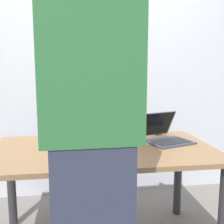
% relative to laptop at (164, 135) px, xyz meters
% --- Properties ---
extents(desk, '(1.54, 0.85, 0.75)m').
position_rel_laptop_xyz_m(desk, '(-0.48, -0.12, -0.16)').
color(desk, olive).
rests_on(desk, ground).
extents(laptop, '(0.41, 0.43, 0.21)m').
position_rel_laptop_xyz_m(laptop, '(0.00, 0.00, 0.00)').
color(laptop, '#383D4C').
rests_on(laptop, desk).
extents(beer_bottle_amber, '(0.07, 0.07, 0.27)m').
position_rel_laptop_xyz_m(beer_bottle_amber, '(-0.73, -0.01, 0.06)').
color(beer_bottle_amber, '#472B14').
rests_on(beer_bottle_amber, desk).
extents(beer_bottle_green, '(0.06, 0.06, 0.33)m').
position_rel_laptop_xyz_m(beer_bottle_green, '(-0.81, 0.06, 0.08)').
color(beer_bottle_green, '#1E5123').
rests_on(beer_bottle_green, desk).
extents(beer_bottle_brown, '(0.08, 0.08, 0.30)m').
position_rel_laptop_xyz_m(beer_bottle_brown, '(-0.70, 0.18, 0.07)').
color(beer_bottle_brown, '#333333').
rests_on(beer_bottle_brown, desk).
extents(beer_bottle_dark, '(0.07, 0.07, 0.30)m').
position_rel_laptop_xyz_m(beer_bottle_dark, '(-0.67, 0.09, 0.07)').
color(beer_bottle_dark, brown).
rests_on(beer_bottle_dark, desk).
extents(person_figure, '(0.43, 0.27, 1.88)m').
position_rel_laptop_xyz_m(person_figure, '(-0.60, -0.78, 0.17)').
color(person_figure, '#2D3347').
rests_on(person_figure, ground).
extents(coffee_mug, '(0.12, 0.09, 0.10)m').
position_rel_laptop_xyz_m(coffee_mug, '(0.02, 0.22, 0.00)').
color(coffee_mug, '#19598C').
rests_on(coffee_mug, desk).
extents(back_wall, '(6.00, 0.10, 2.60)m').
position_rel_laptop_xyz_m(back_wall, '(-0.48, 0.84, 0.50)').
color(back_wall, silver).
rests_on(back_wall, ground).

